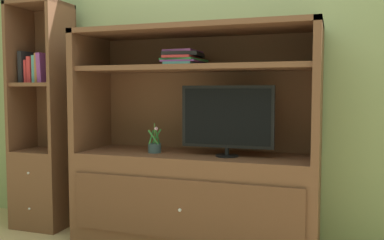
# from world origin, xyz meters

# --- Properties ---
(painted_rear_wall) EXTENTS (6.00, 0.10, 2.80)m
(painted_rear_wall) POSITION_xyz_m (0.00, 0.75, 1.40)
(painted_rear_wall) COLOR #8C9E6B
(painted_rear_wall) RESTS_ON ground_plane
(media_console) EXTENTS (1.78, 0.60, 1.59)m
(media_console) POSITION_xyz_m (0.00, 0.41, 0.51)
(media_console) COLOR brown
(media_console) RESTS_ON ground_plane
(tv_monitor) EXTENTS (0.66, 0.16, 0.50)m
(tv_monitor) POSITION_xyz_m (0.26, 0.34, 0.95)
(tv_monitor) COLOR black
(tv_monitor) RESTS_ON media_console
(potted_plant) EXTENTS (0.10, 0.12, 0.22)m
(potted_plant) POSITION_xyz_m (-0.29, 0.34, 0.72)
(potted_plant) COLOR #384C56
(potted_plant) RESTS_ON media_console
(magazine_stack) EXTENTS (0.28, 0.37, 0.11)m
(magazine_stack) POSITION_xyz_m (-0.08, 0.40, 1.38)
(magazine_stack) COLOR teal
(magazine_stack) RESTS_ON media_console
(bookshelf_tall) EXTENTS (0.44, 0.38, 1.86)m
(bookshelf_tall) POSITION_xyz_m (-1.33, 0.41, 0.61)
(bookshelf_tall) COLOR brown
(bookshelf_tall) RESTS_ON ground_plane
(upright_book_row) EXTENTS (0.23, 0.18, 0.26)m
(upright_book_row) POSITION_xyz_m (-1.39, 0.40, 1.32)
(upright_book_row) COLOR black
(upright_book_row) RESTS_ON bookshelf_tall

